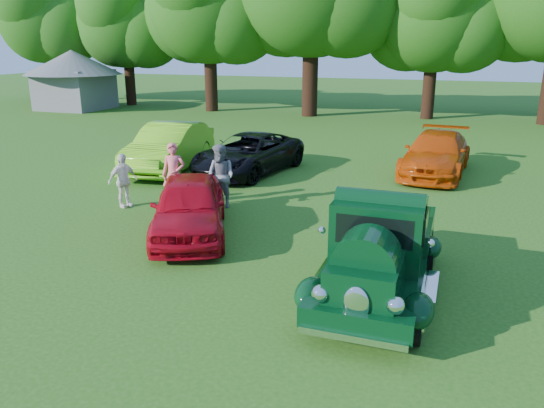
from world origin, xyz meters
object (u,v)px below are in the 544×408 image
(back_car_orange, at_px, (436,154))
(gazebo, at_px, (73,73))
(back_car_lime, at_px, (169,147))
(spectator_pink, at_px, (174,175))
(spectator_grey, at_px, (221,176))
(spectator_white, at_px, (123,181))
(hero_pickup, at_px, (379,252))
(red_convertible, at_px, (189,206))
(back_car_black, at_px, (248,154))

(back_car_orange, xyz_separation_m, gazebo, (-24.20, 11.33, 1.69))
(back_car_lime, relative_size, spectator_pink, 2.82)
(spectator_grey, bearing_deg, gazebo, 152.72)
(back_car_lime, bearing_deg, spectator_white, -83.31)
(spectator_white, bearing_deg, gazebo, 65.20)
(hero_pickup, distance_m, spectator_white, 7.93)
(red_convertible, distance_m, spectator_pink, 2.52)
(red_convertible, bearing_deg, back_car_black, 74.72)
(red_convertible, relative_size, back_car_lime, 0.83)
(hero_pickup, bearing_deg, spectator_pink, 150.10)
(back_car_lime, xyz_separation_m, spectator_pink, (2.32, -3.75, 0.06))
(back_car_orange, distance_m, gazebo, 26.77)
(back_car_black, height_order, spectator_white, spectator_white)
(back_car_lime, height_order, spectator_grey, spectator_grey)
(back_car_black, height_order, spectator_grey, spectator_grey)
(gazebo, bearing_deg, red_convertible, -45.64)
(spectator_pink, height_order, spectator_white, spectator_pink)
(back_car_lime, xyz_separation_m, gazebo, (-15.28, 13.83, 1.59))
(spectator_grey, relative_size, gazebo, 0.27)
(back_car_orange, height_order, gazebo, gazebo)
(red_convertible, bearing_deg, back_car_orange, 33.58)
(back_car_orange, height_order, spectator_pink, spectator_pink)
(spectator_pink, bearing_deg, red_convertible, -72.25)
(back_car_black, relative_size, back_car_orange, 0.99)
(back_car_lime, bearing_deg, spectator_grey, -51.22)
(hero_pickup, bearing_deg, back_car_black, 126.08)
(hero_pickup, height_order, back_car_black, hero_pickup)
(hero_pickup, height_order, red_convertible, hero_pickup)
(hero_pickup, height_order, spectator_white, hero_pickup)
(red_convertible, bearing_deg, spectator_white, 128.72)
(red_convertible, xyz_separation_m, back_car_black, (-1.05, 6.23, -0.02))
(back_car_black, xyz_separation_m, spectator_white, (-1.71, -4.85, 0.07))
(back_car_orange, relative_size, spectator_pink, 2.79)
(back_car_lime, height_order, back_car_black, back_car_lime)
(back_car_orange, bearing_deg, back_car_black, -157.27)
(red_convertible, relative_size, spectator_pink, 2.34)
(back_car_orange, bearing_deg, red_convertible, -117.05)
(spectator_pink, xyz_separation_m, spectator_white, (-1.23, -0.62, -0.13))
(red_convertible, bearing_deg, hero_pickup, -43.32)
(spectator_pink, relative_size, spectator_grey, 1.01)
(back_car_black, relative_size, spectator_white, 3.25)
(back_car_orange, distance_m, spectator_grey, 7.99)
(spectator_white, bearing_deg, back_car_lime, 37.27)
(back_car_orange, bearing_deg, gazebo, 159.44)
(spectator_grey, xyz_separation_m, spectator_white, (-2.52, -0.89, -0.12))
(red_convertible, distance_m, back_car_orange, 9.67)
(hero_pickup, xyz_separation_m, spectator_grey, (-4.85, 3.81, 0.09))
(hero_pickup, relative_size, spectator_white, 3.08)
(red_convertible, distance_m, back_car_black, 6.31)
(hero_pickup, xyz_separation_m, gazebo, (-23.74, 21.11, 1.63))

